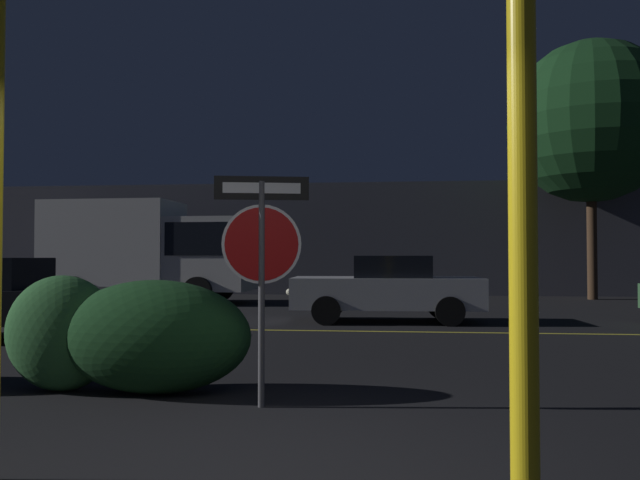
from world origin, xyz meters
The scene contains 9 objects.
road_center_stripe centered at (0.00, 7.99, 0.00)m, with size 37.76×0.12×0.01m, color gold.
stop_sign centered at (-0.34, 1.98, 1.51)m, with size 0.87×0.21×2.14m.
yellow_pole_right centered at (1.52, -0.37, 1.68)m, with size 0.15×0.15×3.35m, color yellow.
hedge_bush_1 centered at (-2.54, 2.45, 0.60)m, with size 1.19×0.72×1.20m, color #2D6633.
hedge_bush_2 centered at (-1.54, 2.44, 0.58)m, with size 2.00×1.03×1.16m, color #19421E.
passing_car_2 centered at (0.85, 9.80, 0.72)m, with size 4.16×1.90×1.42m.
delivery_truck centered at (-6.26, 14.62, 1.67)m, with size 6.28×2.57×3.09m.
tree_0 centered at (7.62, 17.66, 5.88)m, with size 5.36×5.36×8.57m.
building_backdrop centered at (-0.18, 21.58, 2.09)m, with size 28.43×4.65×4.17m, color #4C4C56.
Camera 1 is at (0.80, -3.73, 1.38)m, focal length 35.00 mm.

